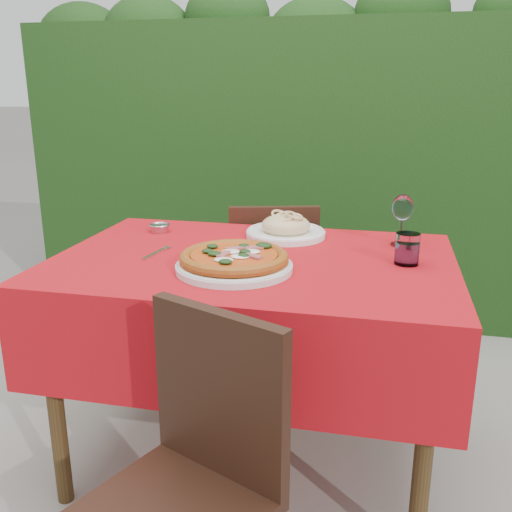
% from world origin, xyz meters
% --- Properties ---
extents(ground, '(60.00, 60.00, 0.00)m').
position_xyz_m(ground, '(0.00, 0.00, 0.00)').
color(ground, slate).
rests_on(ground, ground).
extents(hedge, '(3.20, 0.55, 1.78)m').
position_xyz_m(hedge, '(0.00, 1.55, 0.92)').
color(hedge, black).
rests_on(hedge, ground).
extents(dining_table, '(1.26, 0.86, 0.75)m').
position_xyz_m(dining_table, '(0.00, 0.00, 0.60)').
color(dining_table, '#412C15').
rests_on(dining_table, ground).
extents(chair_near, '(0.48, 0.48, 0.81)m').
position_xyz_m(chair_near, '(0.02, -0.68, 0.46)').
color(chair_near, black).
rests_on(chair_near, ground).
extents(chair_far, '(0.45, 0.45, 0.81)m').
position_xyz_m(chair_far, '(-0.05, 0.59, 0.46)').
color(chair_far, black).
rests_on(chair_far, ground).
extents(pizza_plate, '(0.37, 0.37, 0.07)m').
position_xyz_m(pizza_plate, '(-0.03, -0.14, 0.78)').
color(pizza_plate, silver).
rests_on(pizza_plate, dining_table).
extents(pasta_plate, '(0.29, 0.29, 0.08)m').
position_xyz_m(pasta_plate, '(0.06, 0.28, 0.78)').
color(pasta_plate, white).
rests_on(pasta_plate, dining_table).
extents(water_glass, '(0.07, 0.07, 0.10)m').
position_xyz_m(water_glass, '(0.47, 0.03, 0.79)').
color(water_glass, white).
rests_on(water_glass, dining_table).
extents(wine_glass, '(0.07, 0.07, 0.18)m').
position_xyz_m(wine_glass, '(0.46, 0.25, 0.87)').
color(wine_glass, silver).
rests_on(wine_glass, dining_table).
extents(fork, '(0.05, 0.18, 0.00)m').
position_xyz_m(fork, '(-0.32, -0.05, 0.75)').
color(fork, silver).
rests_on(fork, dining_table).
extents(steel_ramekin, '(0.07, 0.07, 0.03)m').
position_xyz_m(steel_ramekin, '(-0.42, 0.24, 0.76)').
color(steel_ramekin, '#B0B0B7').
rests_on(steel_ramekin, dining_table).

